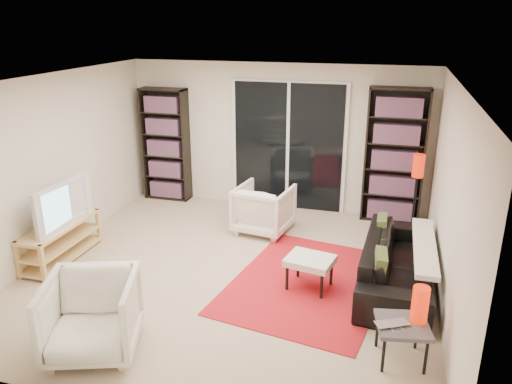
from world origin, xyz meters
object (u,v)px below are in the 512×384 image
at_px(armchair_front, 92,316).
at_px(ottoman, 310,262).
at_px(armchair_back, 264,209).
at_px(side_table, 402,328).
at_px(tv_stand, 61,241).
at_px(sofa, 399,263).
at_px(bookshelf_right, 394,156).
at_px(floor_lamp, 417,175).
at_px(bookshelf_left, 166,145).

distance_m(armchair_front, ottoman, 2.51).
bearing_deg(armchair_back, side_table, 136.70).
relative_size(tv_stand, sofa, 0.63).
relative_size(bookshelf_right, sofa, 1.02).
xyz_separation_m(tv_stand, side_table, (4.38, -0.96, 0.09)).
height_order(bookshelf_right, sofa, bookshelf_right).
xyz_separation_m(armchair_back, ottoman, (0.95, -1.49, -0.02)).
bearing_deg(armchair_back, tv_stand, 43.19).
height_order(bookshelf_right, floor_lamp, bookshelf_right).
bearing_deg(bookshelf_left, sofa, -28.11).
bearing_deg(sofa, bookshelf_left, 64.69).
bearing_deg(bookshelf_right, armchair_back, -151.77).
relative_size(bookshelf_left, ottoman, 3.19).
bearing_deg(floor_lamp, armchair_back, -167.42).
height_order(tv_stand, armchair_front, armchair_front).
relative_size(ottoman, side_table, 1.11).
height_order(sofa, armchair_front, armchair_front).
height_order(armchair_back, floor_lamp, floor_lamp).
bearing_deg(armchair_front, bookshelf_right, 38.80).
bearing_deg(sofa, tv_stand, 98.91).
xyz_separation_m(bookshelf_left, armchair_back, (2.03, -0.98, -0.61)).
height_order(armchair_front, side_table, armchair_front).
relative_size(bookshelf_right, floor_lamp, 1.70).
bearing_deg(floor_lamp, sofa, -96.77).
bearing_deg(bookshelf_left, floor_lamp, -6.74).
bearing_deg(bookshelf_left, armchair_front, -74.33).
bearing_deg(bookshelf_right, ottoman, -109.36).
relative_size(ottoman, floor_lamp, 0.50).
distance_m(ottoman, side_table, 1.52).
bearing_deg(bookshelf_left, side_table, -41.38).
relative_size(armchair_back, armchair_front, 0.93).
xyz_separation_m(armchair_front, side_table, (2.86, 0.65, -0.04)).
height_order(sofa, side_table, sofa).
xyz_separation_m(armchair_back, armchair_front, (-0.85, -3.23, 0.03)).
xyz_separation_m(armchair_front, floor_lamp, (3.01, 3.72, 0.53)).
bearing_deg(ottoman, armchair_front, -135.93).
relative_size(tv_stand, floor_lamp, 1.06).
height_order(bookshelf_right, tv_stand, bookshelf_right).
height_order(bookshelf_left, side_table, bookshelf_left).
xyz_separation_m(ottoman, floor_lamp, (1.21, 1.97, 0.58)).
xyz_separation_m(sofa, floor_lamp, (0.19, 1.64, 0.62)).
distance_m(tv_stand, floor_lamp, 5.04).
relative_size(bookshelf_left, floor_lamp, 1.58).
distance_m(armchair_back, floor_lamp, 2.29).
relative_size(sofa, ottoman, 3.37).
height_order(bookshelf_right, armchair_front, bookshelf_right).
bearing_deg(bookshelf_right, armchair_front, -122.36).
relative_size(armchair_front, ottoman, 1.40).
xyz_separation_m(armchair_back, floor_lamp, (2.16, 0.48, 0.56)).
xyz_separation_m(tv_stand, armchair_back, (2.37, 1.62, 0.10)).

